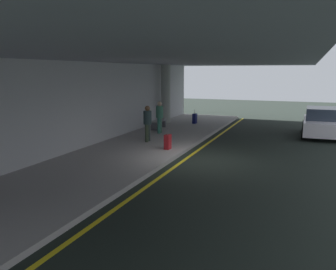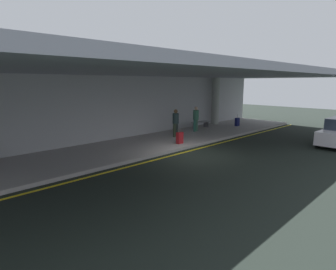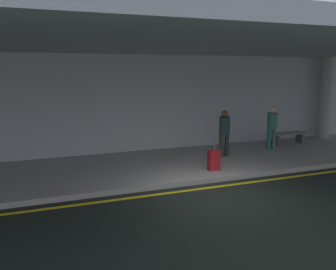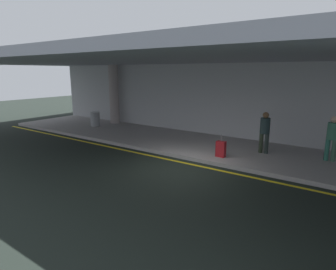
% 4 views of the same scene
% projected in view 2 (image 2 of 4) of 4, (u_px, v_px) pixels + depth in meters
% --- Properties ---
extents(ground_plane, '(60.00, 60.00, 0.00)m').
position_uv_depth(ground_plane, '(195.00, 155.00, 13.14)').
color(ground_plane, black).
extents(sidewalk, '(26.00, 4.20, 0.15)m').
position_uv_depth(sidewalk, '(152.00, 143.00, 15.31)').
color(sidewalk, '#9C9695').
rests_on(sidewalk, ground).
extents(lane_stripe_yellow, '(26.00, 0.14, 0.01)m').
position_uv_depth(lane_stripe_yellow, '(185.00, 152.00, 13.60)').
color(lane_stripe_yellow, yellow).
rests_on(lane_stripe_yellow, ground).
extents(support_column_left_mid, '(0.60, 0.60, 3.65)m').
position_uv_depth(support_column_left_mid, '(215.00, 101.00, 21.56)').
color(support_column_left_mid, '#979C94').
rests_on(support_column_left_mid, sidewalk).
extents(ceiling_overhang, '(28.00, 13.20, 0.30)m').
position_uv_depth(ceiling_overhang, '(158.00, 72.00, 14.23)').
color(ceiling_overhang, '#9092A1').
rests_on(ceiling_overhang, support_column_far_left).
extents(terminal_back_wall, '(26.00, 0.30, 3.80)m').
position_uv_depth(terminal_back_wall, '(128.00, 108.00, 16.55)').
color(terminal_back_wall, '#ADADB1').
rests_on(terminal_back_wall, ground).
extents(traveler_with_luggage, '(0.38, 0.38, 1.68)m').
position_uv_depth(traveler_with_luggage, '(196.00, 117.00, 18.40)').
color(traveler_with_luggage, '#265F50').
rests_on(traveler_with_luggage, sidewalk).
extents(person_waiting_for_ride, '(0.38, 0.38, 1.68)m').
position_uv_depth(person_waiting_for_ride, '(176.00, 121.00, 16.54)').
color(person_waiting_for_ride, '#293323').
rests_on(person_waiting_for_ride, sidewalk).
extents(suitcase_upright_primary, '(0.36, 0.22, 0.90)m').
position_uv_depth(suitcase_upright_primary, '(237.00, 122.00, 20.84)').
color(suitcase_upright_primary, '#0F154D').
rests_on(suitcase_upright_primary, sidewalk).
extents(suitcase_upright_secondary, '(0.36, 0.22, 0.90)m').
position_uv_depth(suitcase_upright_secondary, '(180.00, 138.00, 14.81)').
color(suitcase_upright_secondary, maroon).
rests_on(suitcase_upright_secondary, sidewalk).
extents(bench_metal, '(1.60, 0.50, 0.48)m').
position_uv_depth(bench_metal, '(201.00, 123.00, 19.87)').
color(bench_metal, slate).
rests_on(bench_metal, sidewalk).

